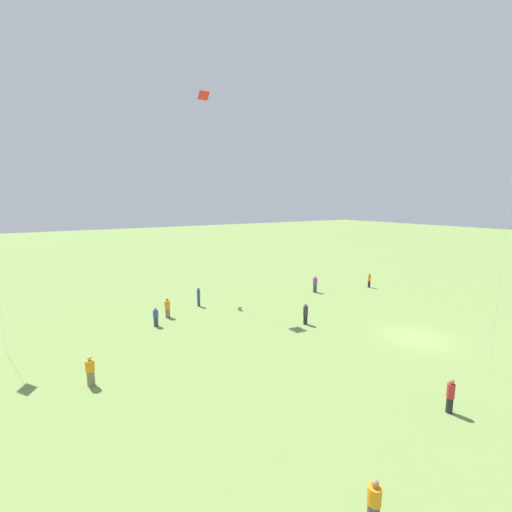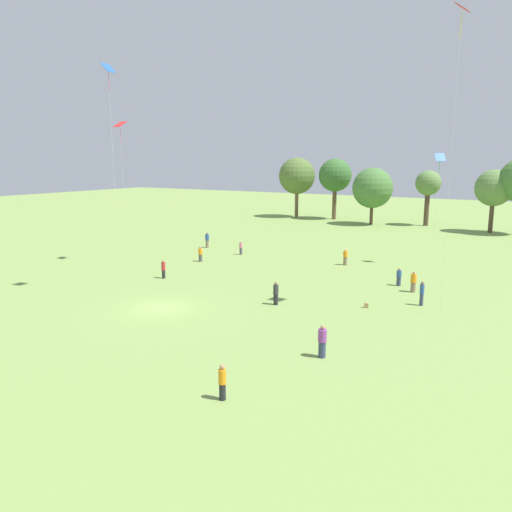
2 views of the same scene
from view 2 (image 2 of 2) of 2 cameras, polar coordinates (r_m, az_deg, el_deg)
The scene contains 22 objects.
ground_plane at distance 37.50m, azimuth -10.75°, elevation -5.89°, with size 240.00×240.00×0.00m, color #7A994C.
tree_0 at distance 95.17m, azimuth 4.71°, elevation 9.09°, with size 6.81×6.81×11.18m.
tree_1 at distance 92.53m, azimuth 9.03°, elevation 9.06°, with size 5.95×5.95×10.98m.
tree_2 at distance 85.76m, azimuth 13.17°, elevation 7.57°, with size 6.68×6.68×9.47m.
tree_3 at distance 86.95m, azimuth 19.08°, elevation 7.76°, with size 4.10×4.10×9.07m.
tree_4 at distance 82.01m, azimuth 25.53°, elevation 7.00°, with size 5.38×5.38×9.36m.
person_0 at distance 28.02m, azimuth 7.58°, elevation -9.67°, with size 0.48×0.48×1.86m.
person_1 at distance 23.28m, azimuth -3.87°, elevation -14.19°, with size 0.46×0.46×1.70m.
person_2 at distance 62.10m, azimuth -5.60°, elevation 1.81°, with size 0.63×0.63×1.90m.
person_3 at distance 52.40m, azimuth 10.18°, elevation -0.13°, with size 0.52×0.52×1.72m.
person_4 at distance 44.88m, azimuth 16.01°, elevation -2.32°, with size 0.46×0.46×1.58m.
person_5 at distance 53.73m, azimuth -6.37°, elevation 0.20°, with size 0.52×0.52×1.61m.
person_6 at distance 37.53m, azimuth 2.28°, elevation -4.30°, with size 0.55×0.55×1.76m.
person_7 at distance 43.05m, azimuth 17.55°, elevation -2.86°, with size 0.66×0.66×1.74m.
person_8 at distance 57.33m, azimuth -1.74°, elevation 0.93°, with size 0.49×0.49×1.57m.
person_9 at distance 46.58m, azimuth -10.53°, elevation -1.48°, with size 0.45×0.45×1.73m.
person_10 at distance 39.28m, azimuth 18.42°, elevation -4.06°, with size 0.34×0.34×1.85m.
kite_1 at distance 36.89m, azimuth 22.38°, elevation 23.16°, with size 0.90×1.07×20.40m.
kite_3 at distance 40.91m, azimuth -16.46°, elevation 18.62°, with size 0.71×0.96×17.79m.
kite_4 at distance 53.39m, azimuth -15.25°, elevation 13.83°, with size 1.26×1.13×14.54m.
kite_5 at distance 53.40m, azimuth 20.27°, elevation 10.16°, with size 1.19×1.09×11.39m.
picnic_bag_0 at distance 37.80m, azimuth 12.49°, elevation -5.53°, with size 0.35×0.31×0.36m.
Camera 2 is at (24.43, -26.35, 10.73)m, focal length 35.00 mm.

